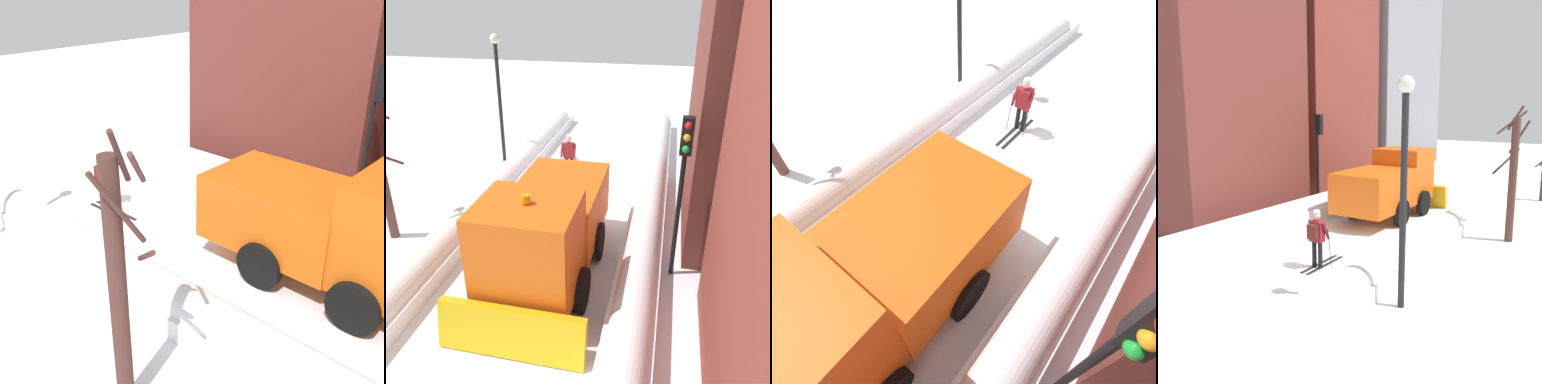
{
  "view_description": "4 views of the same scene",
  "coord_description": "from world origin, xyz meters",
  "views": [
    {
      "loc": [
        8.31,
        10.16,
        6.47
      ],
      "look_at": [
        -0.02,
        2.62,
        1.23
      ],
      "focal_mm": 44.02,
      "sensor_mm": 36.0,
      "label": 1
    },
    {
      "loc": [
        -3.18,
        15.2,
        6.97
      ],
      "look_at": [
        -0.46,
        3.12,
        0.93
      ],
      "focal_mm": 38.67,
      "sensor_mm": 36.0,
      "label": 2
    },
    {
      "loc": [
        -2.95,
        7.29,
        6.46
      ],
      "look_at": [
        -0.1,
        3.68,
        0.98
      ],
      "focal_mm": 29.27,
      "sensor_mm": 36.0,
      "label": 3
    },
    {
      "loc": [
        8.19,
        -10.16,
        4.78
      ],
      "look_at": [
        -0.61,
        3.62,
        1.55
      ],
      "focal_mm": 40.77,
      "sensor_mm": 36.0,
      "label": 4
    }
  ],
  "objects": [
    {
      "name": "skier",
      "position": [
        0.66,
        -0.2,
        1.0
      ],
      "size": [
        0.62,
        1.8,
        1.81
      ],
      "color": "black",
      "rests_on": "ground"
    },
    {
      "name": "plow_truck",
      "position": [
        -0.39,
        6.48,
        1.48
      ],
      "size": [
        3.2,
        5.98,
        3.12
      ],
      "color": "orange",
      "rests_on": "ground"
    },
    {
      "name": "traffic_light_pole",
      "position": [
        -3.64,
        5.75,
        3.1
      ],
      "size": [
        0.28,
        0.42,
        4.42
      ],
      "color": "black",
      "rests_on": "ground"
    }
  ]
}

